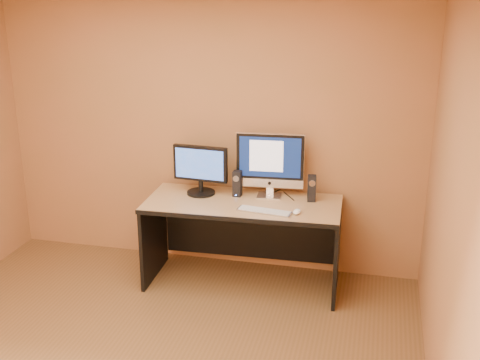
# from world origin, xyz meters

# --- Properties ---
(walls) EXTENTS (4.00, 4.00, 2.60)m
(walls) POSITION_xyz_m (0.00, 0.00, 1.30)
(walls) COLOR #A56642
(walls) RESTS_ON ground
(desk) EXTENTS (1.73, 0.81, 0.79)m
(desk) POSITION_xyz_m (0.43, 1.57, 0.39)
(desk) COLOR tan
(desk) RESTS_ON ground
(imac) EXTENTS (0.62, 0.27, 0.59)m
(imac) POSITION_xyz_m (0.63, 1.77, 1.08)
(imac) COLOR silver
(imac) RESTS_ON desk
(second_monitor) EXTENTS (0.53, 0.29, 0.45)m
(second_monitor) POSITION_xyz_m (0.01, 1.70, 1.01)
(second_monitor) COLOR black
(second_monitor) RESTS_ON desk
(speaker_left) EXTENTS (0.08, 0.08, 0.23)m
(speaker_left) POSITION_xyz_m (0.35, 1.72, 0.91)
(speaker_left) COLOR black
(speaker_left) RESTS_ON desk
(speaker_right) EXTENTS (0.08, 0.09, 0.23)m
(speaker_right) POSITION_xyz_m (1.01, 1.74, 0.91)
(speaker_right) COLOR black
(speaker_right) RESTS_ON desk
(keyboard) EXTENTS (0.47, 0.18, 0.02)m
(keyboard) POSITION_xyz_m (0.66, 1.38, 0.80)
(keyboard) COLOR #B3B4B8
(keyboard) RESTS_ON desk
(mouse) EXTENTS (0.07, 0.11, 0.04)m
(mouse) POSITION_xyz_m (0.93, 1.41, 0.81)
(mouse) COLOR white
(mouse) RESTS_ON desk
(cable_a) EXTENTS (0.13, 0.20, 0.01)m
(cable_a) POSITION_xyz_m (0.80, 1.81, 0.79)
(cable_a) COLOR black
(cable_a) RESTS_ON desk
(cable_b) EXTENTS (0.09, 0.18, 0.01)m
(cable_b) POSITION_xyz_m (0.66, 1.88, 0.79)
(cable_b) COLOR black
(cable_b) RESTS_ON desk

